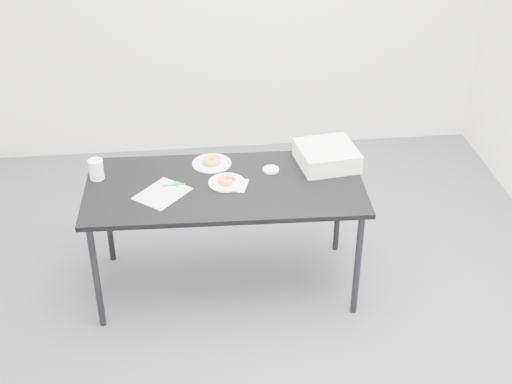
{
  "coord_description": "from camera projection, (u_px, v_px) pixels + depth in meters",
  "views": [
    {
      "loc": [
        -0.37,
        -3.27,
        2.84
      ],
      "look_at": [
        -0.01,
        0.02,
        0.77
      ],
      "focal_mm": 50.0,
      "sensor_mm": 36.0,
      "label": 1
    }
  ],
  "objects": [
    {
      "name": "plate_far",
      "position": [
        212.0,
        163.0,
        4.26
      ],
      "size": [
        0.23,
        0.23,
        0.01
      ],
      "primitive_type": "cylinder",
      "color": "white",
      "rests_on": "table"
    },
    {
      "name": "pen",
      "position": [
        173.0,
        185.0,
        4.05
      ],
      "size": [
        0.13,
        0.02,
        0.01
      ],
      "primitive_type": "cylinder",
      "rotation": [
        0.0,
        1.57,
        0.05
      ],
      "color": "#0B8064",
      "rests_on": "scorecard"
    },
    {
      "name": "logo_patch",
      "position": [
        177.0,
        184.0,
        4.06
      ],
      "size": [
        0.06,
        0.06,
        0.0
      ],
      "primitive_type": "cube",
      "rotation": [
        0.0,
        0.0,
        -0.7
      ],
      "color": "green",
      "rests_on": "scorecard"
    },
    {
      "name": "donut_near",
      "position": [
        227.0,
        180.0,
        4.06
      ],
      "size": [
        0.13,
        0.13,
        0.03
      ],
      "primitive_type": "torus",
      "rotation": [
        0.0,
        0.0,
        -0.44
      ],
      "color": "#D18342",
      "rests_on": "plate_near"
    },
    {
      "name": "floor",
      "position": [
        259.0,
        302.0,
        4.3
      ],
      "size": [
        4.0,
        4.0,
        0.0
      ],
      "primitive_type": "plane",
      "color": "#48484D",
      "rests_on": "ground"
    },
    {
      "name": "coffee_cup",
      "position": [
        96.0,
        169.0,
        4.09
      ],
      "size": [
        0.08,
        0.08,
        0.12
      ],
      "primitive_type": "cylinder",
      "color": "white",
      "rests_on": "table"
    },
    {
      "name": "plate_near",
      "position": [
        227.0,
        183.0,
        4.07
      ],
      "size": [
        0.21,
        0.21,
        0.01
      ],
      "primitive_type": "cylinder",
      "color": "white",
      "rests_on": "napkin"
    },
    {
      "name": "bakery_box",
      "position": [
        327.0,
        156.0,
        4.24
      ],
      "size": [
        0.37,
        0.37,
        0.11
      ],
      "primitive_type": "cube",
      "rotation": [
        0.0,
        0.0,
        0.14
      ],
      "color": "white",
      "rests_on": "table"
    },
    {
      "name": "table",
      "position": [
        225.0,
        193.0,
        4.09
      ],
      "size": [
        1.61,
        0.79,
        0.72
      ],
      "rotation": [
        0.0,
        0.0,
        -0.03
      ],
      "color": "black",
      "rests_on": "floor"
    },
    {
      "name": "napkin",
      "position": [
        234.0,
        185.0,
        4.06
      ],
      "size": [
        0.18,
        0.18,
        0.0
      ],
      "primitive_type": "cube",
      "rotation": [
        0.0,
        0.0,
        -0.3
      ],
      "color": "white",
      "rests_on": "table"
    },
    {
      "name": "cup_lid",
      "position": [
        271.0,
        170.0,
        4.2
      ],
      "size": [
        0.1,
        0.1,
        0.01
      ],
      "primitive_type": "cylinder",
      "color": "silver",
      "rests_on": "table"
    },
    {
      "name": "scorecard",
      "position": [
        162.0,
        194.0,
        3.98
      ],
      "size": [
        0.35,
        0.35,
        0.0
      ],
      "primitive_type": "cube",
      "rotation": [
        0.0,
        0.0,
        -0.7
      ],
      "color": "white",
      "rests_on": "table"
    },
    {
      "name": "donut_far",
      "position": [
        212.0,
        160.0,
        4.25
      ],
      "size": [
        0.14,
        0.14,
        0.04
      ],
      "primitive_type": "torus",
      "rotation": [
        0.0,
        0.0,
        -0.31
      ],
      "color": "#D18342",
      "rests_on": "plate_far"
    }
  ]
}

